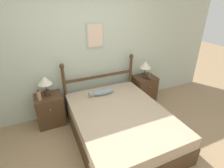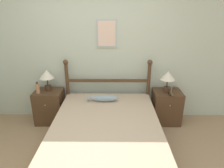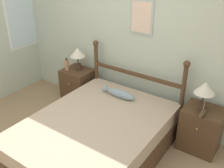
{
  "view_description": "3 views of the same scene",
  "coord_description": "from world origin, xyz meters",
  "px_view_note": "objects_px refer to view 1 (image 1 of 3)",
  "views": [
    {
      "loc": [
        -0.91,
        -1.61,
        2.27
      ],
      "look_at": [
        0.21,
        0.9,
        0.9
      ],
      "focal_mm": 28.0,
      "sensor_mm": 36.0,
      "label": 1
    },
    {
      "loc": [
        0.33,
        -1.84,
        2.03
      ],
      "look_at": [
        0.3,
        1.04,
        0.92
      ],
      "focal_mm": 32.0,
      "sensor_mm": 36.0,
      "label": 2
    },
    {
      "loc": [
        1.95,
        -1.54,
        2.43
      ],
      "look_at": [
        0.16,
        1.03,
        0.83
      ],
      "focal_mm": 42.0,
      "sensor_mm": 36.0,
      "label": 3
    }
  ],
  "objects_px": {
    "bottle": "(39,95)",
    "fish_pillow": "(102,92)",
    "nightstand_right": "(144,88)",
    "nightstand_left": "(50,110)",
    "bed": "(120,124)",
    "model_boat": "(149,78)",
    "table_lamp_right": "(145,66)",
    "table_lamp_left": "(45,82)"
  },
  "relations": [
    {
      "from": "bottle",
      "to": "fish_pillow",
      "type": "height_order",
      "value": "bottle"
    },
    {
      "from": "nightstand_right",
      "to": "nightstand_left",
      "type": "bearing_deg",
      "value": 180.0
    },
    {
      "from": "bed",
      "to": "model_boat",
      "type": "relative_size",
      "value": 8.17
    },
    {
      "from": "nightstand_right",
      "to": "model_boat",
      "type": "bearing_deg",
      "value": -82.99
    },
    {
      "from": "bottle",
      "to": "bed",
      "type": "bearing_deg",
      "value": -33.31
    },
    {
      "from": "table_lamp_right",
      "to": "model_boat",
      "type": "height_order",
      "value": "table_lamp_right"
    },
    {
      "from": "bed",
      "to": "fish_pillow",
      "type": "height_order",
      "value": "fish_pillow"
    },
    {
      "from": "nightstand_right",
      "to": "bottle",
      "type": "bearing_deg",
      "value": -177.74
    },
    {
      "from": "bed",
      "to": "nightstand_right",
      "type": "distance_m",
      "value": 1.41
    },
    {
      "from": "table_lamp_left",
      "to": "model_boat",
      "type": "height_order",
      "value": "table_lamp_left"
    },
    {
      "from": "nightstand_right",
      "to": "table_lamp_left",
      "type": "relative_size",
      "value": 1.59
    },
    {
      "from": "table_lamp_right",
      "to": "bottle",
      "type": "xyz_separation_m",
      "value": [
        -2.27,
        -0.07,
        -0.18
      ]
    },
    {
      "from": "table_lamp_right",
      "to": "model_boat",
      "type": "distance_m",
      "value": 0.28
    },
    {
      "from": "nightstand_left",
      "to": "table_lamp_left",
      "type": "bearing_deg",
      "value": 88.99
    },
    {
      "from": "nightstand_right",
      "to": "fish_pillow",
      "type": "xyz_separation_m",
      "value": [
        -1.16,
        -0.22,
        0.27
      ]
    },
    {
      "from": "nightstand_right",
      "to": "bed",
      "type": "bearing_deg",
      "value": -140.45
    },
    {
      "from": "table_lamp_right",
      "to": "fish_pillow",
      "type": "height_order",
      "value": "table_lamp_right"
    },
    {
      "from": "nightstand_left",
      "to": "fish_pillow",
      "type": "distance_m",
      "value": 1.07
    },
    {
      "from": "table_lamp_right",
      "to": "nightstand_right",
      "type": "bearing_deg",
      "value": 30.4
    },
    {
      "from": "table_lamp_left",
      "to": "bottle",
      "type": "relative_size",
      "value": 1.77
    },
    {
      "from": "bed",
      "to": "table_lamp_right",
      "type": "distance_m",
      "value": 1.51
    },
    {
      "from": "model_boat",
      "to": "fish_pillow",
      "type": "distance_m",
      "value": 1.18
    },
    {
      "from": "fish_pillow",
      "to": "table_lamp_left",
      "type": "bearing_deg",
      "value": 165.63
    },
    {
      "from": "nightstand_left",
      "to": "table_lamp_right",
      "type": "height_order",
      "value": "table_lamp_right"
    },
    {
      "from": "bed",
      "to": "fish_pillow",
      "type": "relative_size",
      "value": 3.95
    },
    {
      "from": "bed",
      "to": "nightstand_right",
      "type": "height_order",
      "value": "nightstand_right"
    },
    {
      "from": "bed",
      "to": "table_lamp_left",
      "type": "xyz_separation_m",
      "value": [
        -1.08,
        0.93,
        0.64
      ]
    },
    {
      "from": "table_lamp_left",
      "to": "table_lamp_right",
      "type": "height_order",
      "value": "same"
    },
    {
      "from": "nightstand_left",
      "to": "table_lamp_right",
      "type": "distance_m",
      "value": 2.21
    },
    {
      "from": "nightstand_left",
      "to": "fish_pillow",
      "type": "bearing_deg",
      "value": -12.37
    },
    {
      "from": "model_boat",
      "to": "fish_pillow",
      "type": "bearing_deg",
      "value": -175.77
    },
    {
      "from": "model_boat",
      "to": "bottle",
      "type": "bearing_deg",
      "value": 178.94
    },
    {
      "from": "table_lamp_left",
      "to": "table_lamp_right",
      "type": "xyz_separation_m",
      "value": [
        2.13,
        -0.06,
        0.0
      ]
    },
    {
      "from": "bed",
      "to": "bottle",
      "type": "xyz_separation_m",
      "value": [
        -1.22,
        0.8,
        0.46
      ]
    },
    {
      "from": "bottle",
      "to": "fish_pillow",
      "type": "distance_m",
      "value": 1.16
    },
    {
      "from": "bed",
      "to": "nightstand_left",
      "type": "relative_size",
      "value": 3.34
    },
    {
      "from": "nightstand_left",
      "to": "model_boat",
      "type": "bearing_deg",
      "value": -3.52
    },
    {
      "from": "fish_pillow",
      "to": "nightstand_right",
      "type": "bearing_deg",
      "value": 10.8
    },
    {
      "from": "bed",
      "to": "table_lamp_right",
      "type": "bearing_deg",
      "value": 39.83
    },
    {
      "from": "bottle",
      "to": "fish_pillow",
      "type": "relative_size",
      "value": 0.42
    },
    {
      "from": "table_lamp_left",
      "to": "nightstand_right",
      "type": "bearing_deg",
      "value": -0.98
    },
    {
      "from": "nightstand_left",
      "to": "bottle",
      "type": "bearing_deg",
      "value": -146.77
    }
  ]
}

